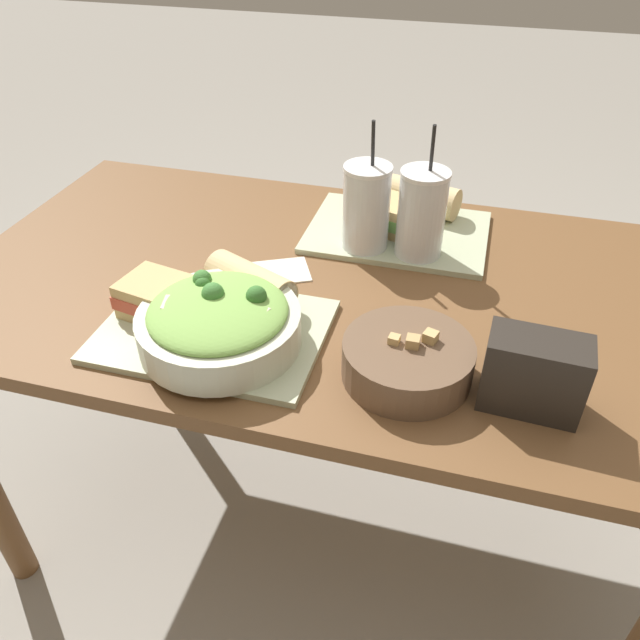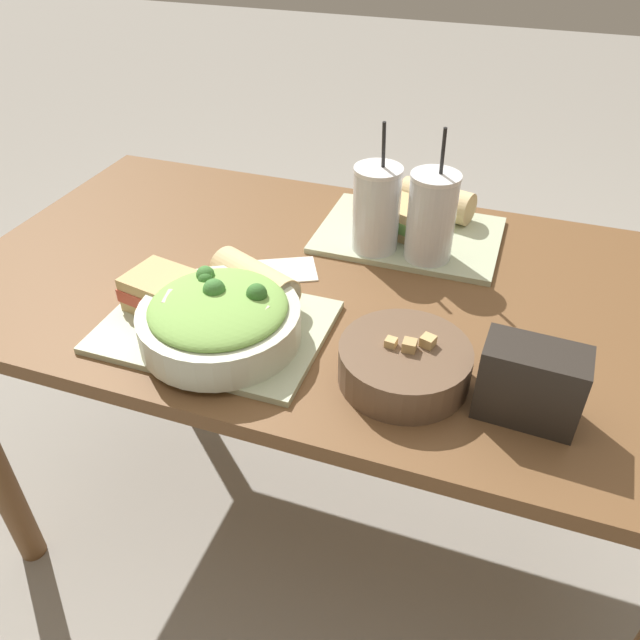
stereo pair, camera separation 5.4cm
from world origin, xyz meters
name	(u,v)px [view 2 (the right image)]	position (x,y,z in m)	size (l,w,h in m)	color
ground_plane	(326,514)	(0.00, 0.00, 0.00)	(12.00, 12.00, 0.00)	gray
dining_table	(328,321)	(0.00, 0.00, 0.64)	(1.43, 0.81, 0.74)	brown
tray_near	(216,327)	(-0.13, -0.21, 0.75)	(0.38, 0.27, 0.01)	#B2BC99
tray_far	(409,235)	(0.11, 0.21, 0.75)	(0.38, 0.27, 0.01)	#B2BC99
salad_bowl	(220,317)	(-0.11, -0.24, 0.79)	(0.27, 0.27, 0.10)	beige
soup_bowl	(404,363)	(0.20, -0.23, 0.77)	(0.20, 0.20, 0.08)	brown
sandwich_near	(162,291)	(-0.24, -0.19, 0.78)	(0.13, 0.12, 0.06)	tan
baguette_near	(255,281)	(-0.10, -0.12, 0.79)	(0.18, 0.13, 0.07)	#DBBC84
sandwich_far	(401,217)	(0.09, 0.22, 0.78)	(0.14, 0.13, 0.06)	tan
baguette_far	(437,201)	(0.15, 0.31, 0.79)	(0.17, 0.11, 0.07)	#DBBC84
drink_cup_dark	(376,211)	(0.05, 0.13, 0.83)	(0.10, 0.10, 0.26)	silver
drink_cup_red	(431,219)	(0.16, 0.13, 0.83)	(0.10, 0.10, 0.27)	silver
chip_bag	(530,383)	(0.38, -0.24, 0.80)	(0.15, 0.08, 0.12)	#28231E
napkin_folded	(284,270)	(-0.09, 0.00, 0.74)	(0.15, 0.14, 0.00)	silver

